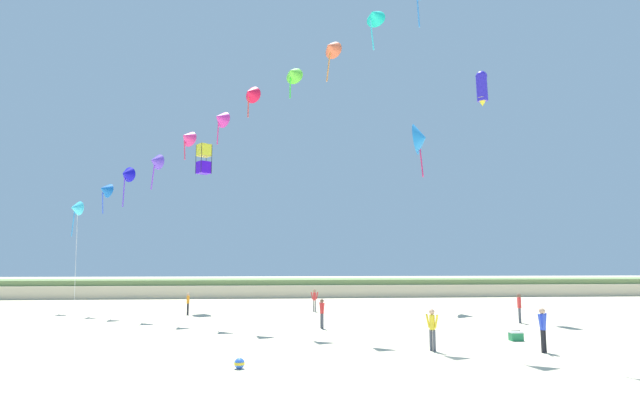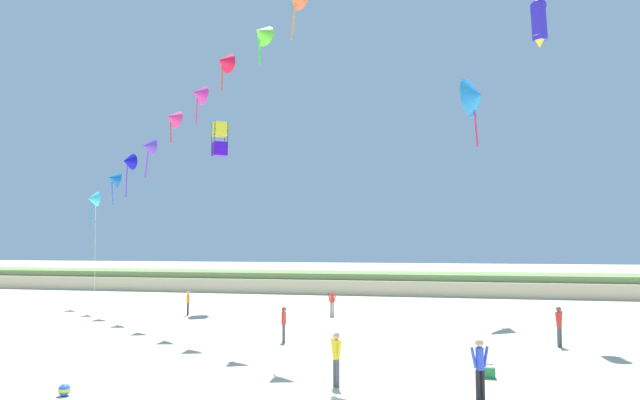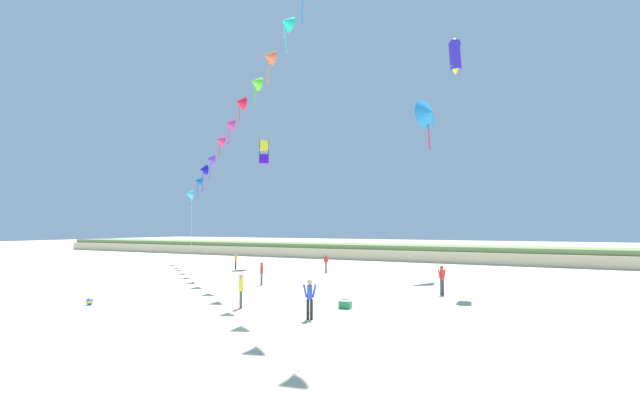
{
  "view_description": "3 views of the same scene",
  "coord_description": "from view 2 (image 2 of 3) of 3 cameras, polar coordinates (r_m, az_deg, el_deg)",
  "views": [
    {
      "loc": [
        -5.68,
        -16.98,
        3.55
      ],
      "look_at": [
        -3.27,
        10.52,
        7.06
      ],
      "focal_mm": 28.0,
      "sensor_mm": 36.0,
      "label": 1
    },
    {
      "loc": [
        4.17,
        -14.43,
        4.46
      ],
      "look_at": [
        -2.02,
        13.51,
        6.67
      ],
      "focal_mm": 32.0,
      "sensor_mm": 36.0,
      "label": 2
    },
    {
      "loc": [
        13.97,
        -14.07,
        4.06
      ],
      "look_at": [
        0.46,
        12.79,
        5.95
      ],
      "focal_mm": 24.0,
      "sensor_mm": 36.0,
      "label": 3
    }
  ],
  "objects": [
    {
      "name": "large_kite_mid_trail",
      "position": [
        33.96,
        21.05,
        16.38
      ],
      "size": [
        1.19,
        1.2,
        2.67
      ],
      "color": "#2F24C5"
    },
    {
      "name": "person_far_right",
      "position": [
        17.47,
        15.7,
        -15.62
      ],
      "size": [
        0.57,
        0.4,
        1.76
      ],
      "color": "black",
      "rests_on": "ground"
    },
    {
      "name": "kite_banner_string",
      "position": [
        29.31,
        -4.57,
        18.14
      ],
      "size": [
        35.63,
        23.45,
        24.15
      ],
      "color": "#3ECCEF"
    },
    {
      "name": "person_near_left",
      "position": [
        27.36,
        22.8,
        -11.32
      ],
      "size": [
        0.44,
        0.54,
        1.75
      ],
      "color": "#474C56",
      "rests_on": "ground"
    },
    {
      "name": "beach_cooler",
      "position": [
        20.67,
        16.3,
        -16.11
      ],
      "size": [
        0.58,
        0.41,
        0.46
      ],
      "color": "#23844C",
      "rests_on": "ground"
    },
    {
      "name": "person_far_center",
      "position": [
        37.33,
        -13.06,
        -9.83
      ],
      "size": [
        0.27,
        0.51,
        1.5
      ],
      "color": "black",
      "rests_on": "ground"
    },
    {
      "name": "dune_ridge",
      "position": [
        53.46,
        8.07,
        -8.19
      ],
      "size": [
        120.0,
        8.13,
        1.82
      ],
      "color": "beige",
      "rests_on": "ground"
    },
    {
      "name": "beach_ball",
      "position": [
        19.19,
        -24.2,
        -16.93
      ],
      "size": [
        0.36,
        0.36,
        0.36
      ],
      "color": "blue",
      "rests_on": "ground"
    },
    {
      "name": "person_near_right",
      "position": [
        35.78,
        1.21,
        -10.06
      ],
      "size": [
        0.57,
        0.22,
        1.63
      ],
      "color": "gray",
      "rests_on": "ground"
    },
    {
      "name": "person_mid_center",
      "position": [
        26.57,
        -3.65,
        -12.06
      ],
      "size": [
        0.29,
        0.55,
        1.6
      ],
      "color": "#474C56",
      "rests_on": "ground"
    },
    {
      "name": "large_kite_low_lead",
      "position": [
        41.8,
        -10.0,
        6.01
      ],
      "size": [
        1.34,
        1.34,
        2.42
      ],
      "color": "#3C0DD6"
    },
    {
      "name": "large_kite_high_solo",
      "position": [
        37.9,
        15.26,
        9.94
      ],
      "size": [
        2.13,
        2.81,
        4.6
      ],
      "color": "#238BE5"
    },
    {
      "name": "person_far_left",
      "position": [
        18.54,
        1.63,
        -15.26
      ],
      "size": [
        0.47,
        0.48,
        1.68
      ],
      "color": "#474C56",
      "rests_on": "ground"
    }
  ]
}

